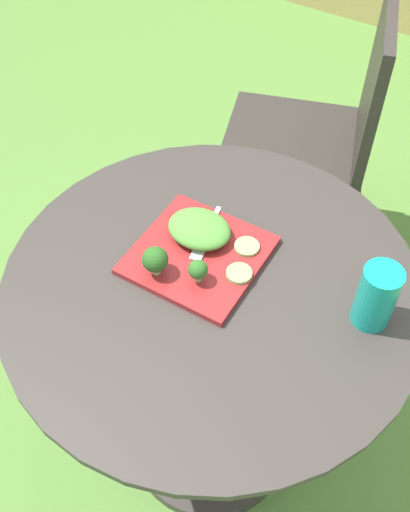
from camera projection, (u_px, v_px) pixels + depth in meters
ground_plane at (210, 440)px, 1.75m from camera, size 12.00×12.00×0.00m
patio_table at (211, 360)px, 1.40m from camera, size 0.82×0.82×0.75m
patio_chair at (327, 125)px, 1.84m from camera, size 0.55×0.55×0.90m
salad_plate at (198, 255)px, 1.21m from camera, size 0.25×0.25×0.01m
drinking_glass at (376, 299)px, 1.08m from camera, size 0.07×0.07×0.13m
fork at (205, 238)px, 1.23m from camera, size 0.05×0.15×0.00m
lettuce_mound at (199, 229)px, 1.22m from camera, size 0.13×0.11×0.04m
broccoli_floret_0 at (155, 260)px, 1.14m from camera, size 0.05×0.05×0.06m
broccoli_floret_1 at (198, 270)px, 1.14m from camera, size 0.04×0.04×0.05m
cucumber_slice_0 at (247, 247)px, 1.21m from camera, size 0.05×0.05×0.01m
cucumber_slice_1 at (239, 273)px, 1.17m from camera, size 0.05×0.05×0.01m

